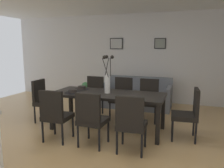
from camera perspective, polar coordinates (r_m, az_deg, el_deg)
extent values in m
plane|color=tan|center=(3.90, -0.45, -15.16)|extent=(9.00, 9.00, 0.00)
cube|color=silver|center=(6.70, 9.03, 6.59)|extent=(9.00, 0.10, 2.60)
cube|color=black|center=(4.33, -1.18, -2.66)|extent=(2.20, 0.88, 0.05)
cube|color=black|center=(4.55, 13.02, -7.11)|extent=(0.07, 0.07, 0.69)
cube|color=black|center=(5.19, -10.54, -4.97)|extent=(0.07, 0.07, 0.69)
cube|color=black|center=(3.83, 11.72, -10.25)|extent=(0.07, 0.07, 0.69)
cube|color=black|center=(4.57, -15.31, -7.15)|extent=(0.07, 0.07, 0.69)
cube|color=black|center=(4.04, -13.79, -8.19)|extent=(0.46, 0.46, 0.08)
cube|color=black|center=(3.81, -15.41, -5.25)|extent=(0.42, 0.08, 0.48)
cylinder|color=black|center=(4.18, -10.03, -10.78)|extent=(0.04, 0.04, 0.38)
cylinder|color=black|center=(4.36, -14.55, -10.08)|extent=(0.04, 0.04, 0.38)
cylinder|color=black|center=(3.87, -12.64, -12.56)|extent=(0.04, 0.04, 0.38)
cylinder|color=black|center=(4.06, -17.41, -11.69)|extent=(0.04, 0.04, 0.38)
cube|color=black|center=(5.33, -5.18, -3.63)|extent=(0.46, 0.46, 0.08)
cube|color=black|center=(5.44, -4.31, -0.55)|extent=(0.42, 0.08, 0.48)
cylinder|color=black|center=(5.31, -7.92, -6.29)|extent=(0.04, 0.04, 0.38)
cylinder|color=black|center=(5.14, -4.21, -6.76)|extent=(0.04, 0.04, 0.38)
cylinder|color=black|center=(5.63, -5.99, -5.33)|extent=(0.04, 0.04, 0.38)
cylinder|color=black|center=(5.47, -2.45, -5.74)|extent=(0.04, 0.04, 0.38)
cube|color=black|center=(3.74, -4.83, -9.39)|extent=(0.45, 0.45, 0.08)
cube|color=black|center=(3.50, -6.25, -6.28)|extent=(0.42, 0.07, 0.48)
cylinder|color=black|center=(3.91, -0.97, -12.10)|extent=(0.04, 0.04, 0.38)
cylinder|color=black|center=(4.06, -6.05, -11.32)|extent=(0.04, 0.04, 0.38)
cylinder|color=black|center=(3.58, -3.32, -14.17)|extent=(0.04, 0.04, 0.38)
cylinder|color=black|center=(3.75, -8.77, -13.19)|extent=(0.04, 0.04, 0.38)
cube|color=black|center=(5.13, 2.24, -4.13)|extent=(0.47, 0.47, 0.08)
cube|color=black|center=(5.25, 3.01, -0.91)|extent=(0.42, 0.09, 0.48)
cylinder|color=black|center=(5.09, -0.56, -6.91)|extent=(0.04, 0.04, 0.38)
cylinder|color=black|center=(4.95, 3.50, -7.39)|extent=(0.04, 0.04, 0.38)
cylinder|color=black|center=(5.42, 1.07, -5.87)|extent=(0.04, 0.04, 0.38)
cylinder|color=black|center=(5.30, 4.90, -6.28)|extent=(0.04, 0.04, 0.38)
cube|color=black|center=(3.53, 5.12, -10.55)|extent=(0.46, 0.46, 0.08)
cube|color=black|center=(3.27, 4.55, -7.38)|extent=(0.42, 0.08, 0.48)
cylinder|color=black|center=(3.76, 8.56, -13.08)|extent=(0.04, 0.04, 0.38)
cylinder|color=black|center=(3.82, 2.77, -12.60)|extent=(0.04, 0.04, 0.38)
cylinder|color=black|center=(3.42, 7.68, -15.48)|extent=(0.04, 0.04, 0.38)
cylinder|color=black|center=(3.48, 1.27, -14.87)|extent=(0.04, 0.04, 0.38)
cube|color=black|center=(4.96, 9.19, -4.72)|extent=(0.45, 0.45, 0.08)
cube|color=black|center=(5.09, 9.59, -1.37)|extent=(0.42, 0.07, 0.48)
cylinder|color=black|center=(4.87, 6.55, -7.73)|extent=(0.04, 0.04, 0.38)
cylinder|color=black|center=(4.82, 11.03, -8.05)|extent=(0.04, 0.04, 0.38)
cylinder|color=black|center=(5.23, 7.36, -6.54)|extent=(0.04, 0.04, 0.38)
cylinder|color=black|center=(5.18, 11.53, -6.81)|extent=(0.04, 0.04, 0.38)
cube|color=black|center=(5.07, -16.40, -4.67)|extent=(0.46, 0.46, 0.08)
cube|color=black|center=(5.12, -18.33, -1.65)|extent=(0.08, 0.42, 0.48)
cylinder|color=black|center=(4.88, -15.57, -8.00)|extent=(0.04, 0.04, 0.38)
cylinder|color=black|center=(5.19, -13.37, -6.84)|extent=(0.04, 0.04, 0.38)
cylinder|color=black|center=(5.08, -19.26, -7.48)|extent=(0.04, 0.04, 0.38)
cylinder|color=black|center=(5.38, -16.92, -6.41)|extent=(0.04, 0.04, 0.38)
cube|color=black|center=(4.16, 18.07, -7.86)|extent=(0.47, 0.47, 0.08)
cube|color=black|center=(4.11, 20.91, -4.48)|extent=(0.09, 0.42, 0.48)
cylinder|color=black|center=(4.40, 15.28, -9.90)|extent=(0.04, 0.04, 0.38)
cylinder|color=black|center=(4.05, 15.28, -11.66)|extent=(0.04, 0.04, 0.38)
cylinder|color=black|center=(4.43, 20.28, -10.07)|extent=(0.04, 0.04, 0.38)
cylinder|color=black|center=(4.07, 20.75, -11.83)|extent=(0.04, 0.04, 0.38)
cylinder|color=white|center=(4.29, -1.19, -0.12)|extent=(0.11, 0.11, 0.34)
cylinder|color=black|center=(4.25, -0.40, 4.27)|extent=(0.05, 0.12, 0.37)
sphere|color=black|center=(4.23, 0.01, 6.96)|extent=(0.07, 0.07, 0.07)
cylinder|color=black|center=(4.31, -1.34, 4.34)|extent=(0.08, 0.05, 0.38)
sphere|color=black|center=(4.33, -1.42, 7.01)|extent=(0.07, 0.07, 0.07)
cylinder|color=black|center=(4.21, -1.72, 4.21)|extent=(0.15, 0.06, 0.36)
sphere|color=black|center=(4.17, -1.99, 6.92)|extent=(0.07, 0.07, 0.07)
cylinder|color=black|center=(4.42, -10.13, -2.18)|extent=(0.32, 0.32, 0.01)
cylinder|color=#2D2826|center=(4.42, -10.15, -1.76)|extent=(0.17, 0.17, 0.06)
cylinder|color=black|center=(4.41, -10.15, -1.57)|extent=(0.13, 0.13, 0.04)
cylinder|color=black|center=(4.77, -7.80, -1.28)|extent=(0.32, 0.32, 0.01)
cylinder|color=#2D2826|center=(4.76, -7.81, -0.89)|extent=(0.17, 0.17, 0.06)
cylinder|color=black|center=(4.76, -7.81, -0.71)|extent=(0.13, 0.13, 0.04)
cube|color=slate|center=(6.11, 6.07, -3.97)|extent=(1.89, 0.84, 0.42)
cube|color=slate|center=(6.35, 6.84, 0.23)|extent=(1.89, 0.16, 0.38)
cube|color=slate|center=(5.91, 14.58, -1.61)|extent=(0.10, 0.84, 0.20)
cube|color=slate|center=(6.30, -1.80, -0.62)|extent=(0.10, 0.84, 0.20)
cube|color=black|center=(6.86, 1.12, 10.35)|extent=(0.41, 0.02, 0.34)
cube|color=#B2B2AD|center=(6.85, 1.09, 10.35)|extent=(0.36, 0.01, 0.29)
cube|color=black|center=(6.57, 12.29, 10.18)|extent=(0.33, 0.02, 0.30)
cube|color=gray|center=(6.56, 12.28, 10.18)|extent=(0.28, 0.01, 0.25)
cylinder|color=brown|center=(6.31, -7.05, -4.49)|extent=(0.24, 0.24, 0.22)
sphere|color=#42844C|center=(6.24, -7.10, -1.90)|extent=(0.36, 0.36, 0.36)
sphere|color=#42844C|center=(6.17, -6.84, -0.53)|extent=(0.22, 0.22, 0.22)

